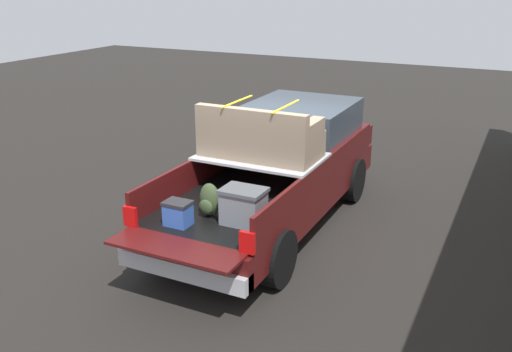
{
  "coord_description": "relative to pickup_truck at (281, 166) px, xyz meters",
  "views": [
    {
      "loc": [
        -8.05,
        -3.68,
        4.07
      ],
      "look_at": [
        -0.6,
        0.0,
        1.1
      ],
      "focal_mm": 39.43,
      "sensor_mm": 36.0,
      "label": 1
    }
  ],
  "objects": [
    {
      "name": "ground_plane",
      "position": [
        -0.38,
        0.0,
        -0.98
      ],
      "size": [
        40.0,
        40.0,
        0.0
      ],
      "primitive_type": "plane",
      "color": "black"
    },
    {
      "name": "pickup_truck",
      "position": [
        0.0,
        0.0,
        0.0
      ],
      "size": [
        6.05,
        2.06,
        2.23
      ],
      "color": "#470F0F",
      "rests_on": "ground_plane"
    }
  ]
}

